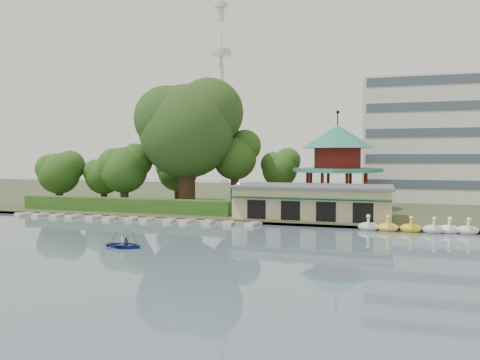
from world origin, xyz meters
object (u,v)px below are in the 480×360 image
at_px(dock, 131,218).
at_px(boathouse, 313,201).
at_px(big_tree, 188,125).
at_px(pavilion, 337,158).
at_px(rowboat_with_passengers, 124,242).

xyz_separation_m(dock, boathouse, (22.00, 4.77, 2.25)).
height_order(dock, big_tree, big_tree).
bearing_deg(pavilion, rowboat_with_passengers, -115.79).
relative_size(boathouse, rowboat_with_passengers, 4.05).
height_order(boathouse, pavilion, pavilion).
relative_size(boathouse, pavilion, 1.38).
distance_m(dock, pavilion, 29.14).
distance_m(boathouse, big_tree, 22.15).
bearing_deg(boathouse, dock, -167.76).
bearing_deg(pavilion, big_tree, -169.70).
xyz_separation_m(boathouse, rowboat_with_passengers, (-13.15, -21.32, -1.90)).
distance_m(boathouse, rowboat_with_passengers, 25.12).
xyz_separation_m(dock, rowboat_with_passengers, (8.85, -16.54, 0.34)).
xyz_separation_m(dock, pavilion, (24.00, 14.80, 7.36)).
distance_m(big_tree, rowboat_with_passengers, 30.50).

